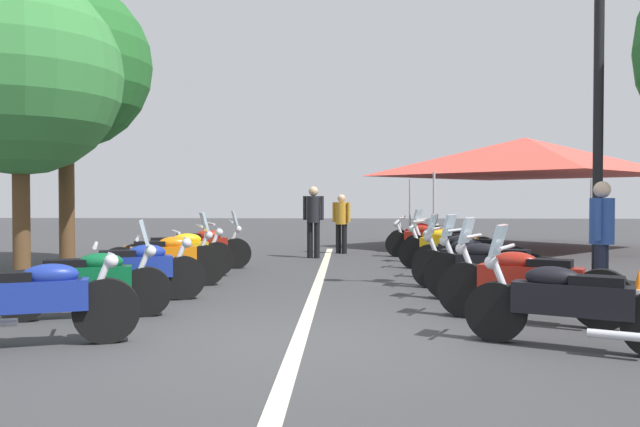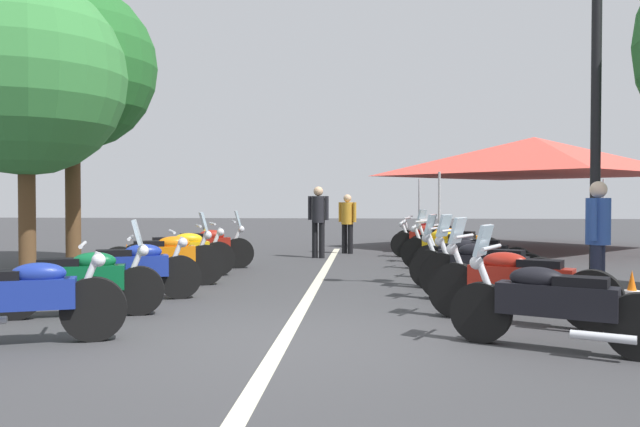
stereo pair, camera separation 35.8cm
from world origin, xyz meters
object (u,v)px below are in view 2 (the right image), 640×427
motorcycle_right_row_1 (518,283)px  motorcycle_left_row_1 (82,280)px  roadside_tree_1 (72,67)px  roadside_tree_2 (26,77)px  bystander_1 (598,233)px  motorcycle_left_row_5 (204,246)px  street_lamp_twin_globe (597,42)px  motorcycle_left_row_2 (132,269)px  traffic_cone_0 (632,298)px  traffic_cone_2 (127,261)px  motorcycle_left_row_0 (21,299)px  motorcycle_right_row_0 (552,303)px  event_tent (534,156)px  motorcycle_right_row_2 (487,269)px  motorcycle_right_row_3 (475,262)px  bystander_2 (318,216)px  motorcycle_left_row_3 (165,258)px  motorcycle_right_row_7 (433,240)px  motorcycle_right_row_4 (471,255)px  motorcycle_right_row_6 (452,243)px  motorcycle_right_row_5 (450,248)px  motorcycle_left_row_4 (180,252)px  motorcycle_right_row_8 (432,236)px

motorcycle_right_row_1 → motorcycle_left_row_1: bearing=26.5°
roadside_tree_1 → roadside_tree_2: roadside_tree_1 is taller
motorcycle_right_row_1 → bystander_1: (1.29, -1.36, 0.51)m
motorcycle_left_row_5 → motorcycle_right_row_1: bearing=-62.9°
street_lamp_twin_globe → roadside_tree_1: size_ratio=0.89×
motorcycle_left_row_2 → traffic_cone_0: (-1.10, -6.44, -0.16)m
motorcycle_left_row_1 → traffic_cone_2: bearing=86.7°
motorcycle_left_row_0 → motorcycle_right_row_0: size_ratio=1.03×
bystander_1 → event_tent: 10.10m
motorcycle_left_row_1 → roadside_tree_1: 7.52m
traffic_cone_0 → motorcycle_right_row_0: bearing=138.4°
event_tent → motorcycle_right_row_2: bearing=162.3°
motorcycle_right_row_2 → street_lamp_twin_globe: (0.38, -1.57, 3.18)m
motorcycle_right_row_3 → event_tent: (8.50, -3.06, 2.19)m
motorcycle_right_row_2 → bystander_2: bystander_2 is taller
bystander_2 → event_tent: event_tent is taller
motorcycle_left_row_3 → motorcycle_right_row_1: (-2.78, -5.08, 0.00)m
motorcycle_left_row_0 → motorcycle_right_row_1: (1.47, -5.16, 0.02)m
event_tent → motorcycle_right_row_7: bearing=133.4°
motorcycle_left_row_5 → motorcycle_right_row_4: (-1.43, -5.20, -0.02)m
motorcycle_left_row_0 → bystander_2: 9.76m
motorcycle_left_row_0 → motorcycle_right_row_2: bearing=9.1°
motorcycle_left_row_3 → motorcycle_right_row_6: size_ratio=0.99×
motorcycle_right_row_5 → roadside_tree_2: bearing=34.2°
motorcycle_right_row_1 → motorcycle_left_row_0: bearing=42.7°
motorcycle_right_row_2 → motorcycle_left_row_0: bearing=57.1°
bystander_1 → motorcycle_left_row_2: bearing=34.9°
motorcycle_left_row_1 → motorcycle_right_row_4: bearing=19.8°
motorcycle_left_row_0 → motorcycle_right_row_1: size_ratio=0.96×
motorcycle_left_row_2 → bystander_1: bearing=-23.1°
bystander_2 → event_tent: size_ratio=0.26×
motorcycle_right_row_0 → motorcycle_right_row_7: bearing=-62.9°
street_lamp_twin_globe → traffic_cone_2: 8.70m
motorcycle_right_row_4 → motorcycle_right_row_7: (4.15, 0.24, 0.00)m
motorcycle_right_row_5 → motorcycle_right_row_1: bearing=118.3°
motorcycle_left_row_5 → motorcycle_right_row_4: bearing=-31.4°
motorcycle_left_row_2 → roadside_tree_1: 6.67m
traffic_cone_0 → bystander_1: bystander_1 is taller
motorcycle_left_row_2 → bystander_2: bystander_2 is taller
motorcycle_right_row_4 → roadside_tree_1: 9.22m
motorcycle_left_row_4 → motorcycle_right_row_7: bearing=16.7°
motorcycle_right_row_3 → motorcycle_right_row_4: size_ratio=1.00×
motorcycle_right_row_0 → event_tent: (12.43, -2.98, 2.19)m
motorcycle_right_row_8 → street_lamp_twin_globe: (-7.77, -1.49, 3.21)m
motorcycle_left_row_5 → event_tent: (5.68, -8.10, 2.18)m
motorcycle_left_row_3 → motorcycle_left_row_1: bearing=-114.5°
motorcycle_right_row_5 → traffic_cone_0: size_ratio=3.22×
motorcycle_right_row_0 → bystander_1: bystander_1 is taller
motorcycle_left_row_4 → bystander_2: bystander_2 is taller
motorcycle_left_row_4 → motorcycle_right_row_1: bearing=-60.2°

